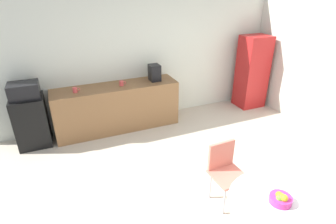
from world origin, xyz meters
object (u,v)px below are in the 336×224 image
at_px(mini_fridge, 32,121).
at_px(chair_coral, 225,166).
at_px(microwave, 24,90).
at_px(round_table, 284,215).
at_px(fruit_bowl, 281,199).
at_px(mug_green, 75,90).
at_px(mug_white, 122,83).
at_px(coffee_maker, 155,73).
at_px(locker_cabinet, 252,72).

distance_m(mini_fridge, chair_coral, 3.43).
distance_m(microwave, chair_coral, 3.47).
bearing_deg(round_table, fruit_bowl, 120.85).
distance_m(round_table, fruit_bowl, 0.19).
relative_size(mini_fridge, microwave, 1.89).
relative_size(round_table, mug_green, 8.73).
relative_size(fruit_bowl, mug_white, 1.68).
xyz_separation_m(round_table, fruit_bowl, (-0.03, 0.06, 0.18)).
height_order(mini_fridge, mug_green, mug_green).
relative_size(chair_coral, mug_green, 6.43).
bearing_deg(chair_coral, coffee_maker, 90.66).
bearing_deg(round_table, mini_fridge, 124.61).
xyz_separation_m(microwave, chair_coral, (2.36, -2.50, -0.52)).
xyz_separation_m(microwave, round_table, (2.40, -3.48, -0.44)).
xyz_separation_m(mini_fridge, mug_white, (1.65, -0.04, 0.49)).
relative_size(locker_cabinet, mug_green, 12.65).
bearing_deg(mug_green, round_table, -64.98).
height_order(round_table, chair_coral, chair_coral).
bearing_deg(coffee_maker, mug_white, -176.81).
distance_m(locker_cabinet, mug_white, 3.02).
bearing_deg(mini_fridge, fruit_bowl, -55.33).
xyz_separation_m(microwave, fruit_bowl, (2.36, -3.42, -0.27)).
xyz_separation_m(round_table, chair_coral, (-0.04, 0.98, -0.07)).
xyz_separation_m(mini_fridge, fruit_bowl, (2.36, -3.42, 0.32)).
distance_m(mini_fridge, mug_green, 0.94).
relative_size(mug_white, mug_green, 1.00).
relative_size(fruit_bowl, coffee_maker, 0.68).
bearing_deg(round_table, locker_cabinet, 56.04).
height_order(round_table, mug_white, mug_white).
bearing_deg(mug_green, chair_coral, -57.43).
bearing_deg(chair_coral, mug_white, 106.11).
distance_m(microwave, locker_cabinet, 4.68).
height_order(microwave, mug_white, microwave).
xyz_separation_m(mini_fridge, microwave, (0.00, 0.00, 0.58)).
bearing_deg(microwave, chair_coral, -46.59).
height_order(microwave, mug_green, microwave).
bearing_deg(coffee_maker, mini_fridge, 180.00).
height_order(chair_coral, mug_white, mug_white).
bearing_deg(locker_cabinet, mug_white, 178.82).
bearing_deg(mug_white, mini_fridge, 178.68).
distance_m(locker_cabinet, mug_green, 3.87).
relative_size(microwave, locker_cabinet, 0.29).
bearing_deg(mini_fridge, coffee_maker, 0.00).
bearing_deg(round_table, microwave, 124.61).
xyz_separation_m(locker_cabinet, chair_coral, (-2.31, -2.40, -0.29)).
bearing_deg(mini_fridge, microwave, 0.00).
bearing_deg(fruit_bowl, microwave, 124.67).
relative_size(mini_fridge, mug_green, 7.05).
relative_size(round_table, chair_coral, 1.36).
height_order(round_table, mug_green, mug_green).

